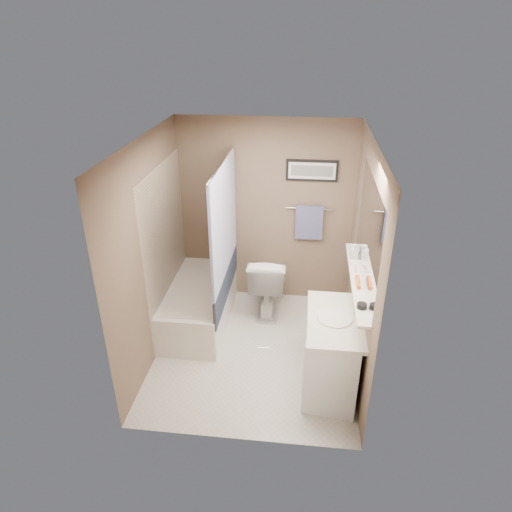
# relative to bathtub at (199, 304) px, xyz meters

# --- Properties ---
(ground) EXTENTS (2.50, 2.50, 0.00)m
(ground) POSITION_rel_bathtub_xyz_m (0.75, -0.51, -0.25)
(ground) COLOR silver
(ground) RESTS_ON ground
(ceiling) EXTENTS (2.20, 2.50, 0.04)m
(ceiling) POSITION_rel_bathtub_xyz_m (0.75, -0.51, 2.13)
(ceiling) COLOR white
(ceiling) RESTS_ON wall_back
(wall_back) EXTENTS (2.20, 0.04, 2.40)m
(wall_back) POSITION_rel_bathtub_xyz_m (0.75, 0.72, 0.95)
(wall_back) COLOR brown
(wall_back) RESTS_ON ground
(wall_front) EXTENTS (2.20, 0.04, 2.40)m
(wall_front) POSITION_rel_bathtub_xyz_m (0.75, -1.74, 0.95)
(wall_front) COLOR brown
(wall_front) RESTS_ON ground
(wall_left) EXTENTS (0.04, 2.50, 2.40)m
(wall_left) POSITION_rel_bathtub_xyz_m (-0.33, -0.51, 0.95)
(wall_left) COLOR brown
(wall_left) RESTS_ON ground
(wall_right) EXTENTS (0.04, 2.50, 2.40)m
(wall_right) POSITION_rel_bathtub_xyz_m (1.83, -0.51, 0.95)
(wall_right) COLOR brown
(wall_right) RESTS_ON ground
(tile_surround) EXTENTS (0.02, 1.55, 2.00)m
(tile_surround) POSITION_rel_bathtub_xyz_m (-0.34, -0.01, 0.75)
(tile_surround) COLOR tan
(tile_surround) RESTS_ON wall_left
(curtain_rod) EXTENTS (0.02, 1.55, 0.02)m
(curtain_rod) POSITION_rel_bathtub_xyz_m (0.35, -0.01, 1.80)
(curtain_rod) COLOR silver
(curtain_rod) RESTS_ON wall_left
(curtain_upper) EXTENTS (0.03, 1.45, 1.28)m
(curtain_upper) POSITION_rel_bathtub_xyz_m (0.35, -0.01, 1.15)
(curtain_upper) COLOR white
(curtain_upper) RESTS_ON curtain_rod
(curtain_lower) EXTENTS (0.03, 1.45, 0.36)m
(curtain_lower) POSITION_rel_bathtub_xyz_m (0.35, -0.01, 0.33)
(curtain_lower) COLOR #28344A
(curtain_lower) RESTS_ON curtain_rod
(mirror) EXTENTS (0.02, 1.60, 1.00)m
(mirror) POSITION_rel_bathtub_xyz_m (1.84, -0.66, 1.37)
(mirror) COLOR silver
(mirror) RESTS_ON wall_right
(shelf) EXTENTS (0.12, 1.60, 0.03)m
(shelf) POSITION_rel_bathtub_xyz_m (1.79, -0.66, 0.85)
(shelf) COLOR silver
(shelf) RESTS_ON wall_right
(towel_bar) EXTENTS (0.60, 0.02, 0.02)m
(towel_bar) POSITION_rel_bathtub_xyz_m (1.30, 0.71, 1.05)
(towel_bar) COLOR silver
(towel_bar) RESTS_ON wall_back
(towel) EXTENTS (0.34, 0.05, 0.44)m
(towel) POSITION_rel_bathtub_xyz_m (1.30, 0.69, 0.87)
(towel) COLOR #8084BA
(towel) RESTS_ON towel_bar
(art_frame) EXTENTS (0.62, 0.02, 0.26)m
(art_frame) POSITION_rel_bathtub_xyz_m (1.30, 0.72, 1.53)
(art_frame) COLOR black
(art_frame) RESTS_ON wall_back
(art_mat) EXTENTS (0.56, 0.00, 0.20)m
(art_mat) POSITION_rel_bathtub_xyz_m (1.30, 0.71, 1.53)
(art_mat) COLOR white
(art_mat) RESTS_ON art_frame
(art_image) EXTENTS (0.50, 0.00, 0.13)m
(art_image) POSITION_rel_bathtub_xyz_m (1.30, 0.71, 1.53)
(art_image) COLOR #595959
(art_image) RESTS_ON art_mat
(door) EXTENTS (0.80, 0.02, 2.00)m
(door) POSITION_rel_bathtub_xyz_m (1.30, -1.75, 0.75)
(door) COLOR silver
(door) RESTS_ON wall_front
(door_handle) EXTENTS (0.10, 0.02, 0.02)m
(door_handle) POSITION_rel_bathtub_xyz_m (0.97, -1.70, 0.75)
(door_handle) COLOR silver
(door_handle) RESTS_ON door
(bathtub) EXTENTS (0.70, 1.50, 0.50)m
(bathtub) POSITION_rel_bathtub_xyz_m (0.00, 0.00, 0.00)
(bathtub) COLOR white
(bathtub) RESTS_ON ground
(tub_rim) EXTENTS (0.56, 1.36, 0.02)m
(tub_rim) POSITION_rel_bathtub_xyz_m (-0.00, 0.00, 0.25)
(tub_rim) COLOR white
(tub_rim) RESTS_ON bathtub
(toilet) EXTENTS (0.46, 0.81, 0.82)m
(toilet) POSITION_rel_bathtub_xyz_m (0.83, 0.36, 0.16)
(toilet) COLOR white
(toilet) RESTS_ON ground
(vanity) EXTENTS (0.59, 0.95, 0.80)m
(vanity) POSITION_rel_bathtub_xyz_m (1.60, -0.97, 0.15)
(vanity) COLOR white
(vanity) RESTS_ON ground
(countertop) EXTENTS (0.54, 0.96, 0.04)m
(countertop) POSITION_rel_bathtub_xyz_m (1.59, -0.97, 0.57)
(countertop) COLOR silver
(countertop) RESTS_ON vanity
(sink_basin) EXTENTS (0.34, 0.34, 0.01)m
(sink_basin) POSITION_rel_bathtub_xyz_m (1.58, -0.97, 0.60)
(sink_basin) COLOR white
(sink_basin) RESTS_ON countertop
(faucet_spout) EXTENTS (0.02, 0.02, 0.10)m
(faucet_spout) POSITION_rel_bathtub_xyz_m (1.78, -0.97, 0.64)
(faucet_spout) COLOR silver
(faucet_spout) RESTS_ON countertop
(faucet_knob) EXTENTS (0.05, 0.05, 0.05)m
(faucet_knob) POSITION_rel_bathtub_xyz_m (1.78, -0.87, 0.62)
(faucet_knob) COLOR silver
(faucet_knob) RESTS_ON countertop
(candle_bowl_near) EXTENTS (0.09, 0.09, 0.04)m
(candle_bowl_near) POSITION_rel_bathtub_xyz_m (1.79, -1.18, 0.89)
(candle_bowl_near) COLOR black
(candle_bowl_near) RESTS_ON shelf
(hair_brush_front) EXTENTS (0.04, 0.22, 0.04)m
(hair_brush_front) POSITION_rel_bathtub_xyz_m (1.79, -0.76, 0.89)
(hair_brush_front) COLOR #DB581E
(hair_brush_front) RESTS_ON shelf
(pink_comb) EXTENTS (0.05, 0.16, 0.01)m
(pink_comb) POSITION_rel_bathtub_xyz_m (1.79, -0.45, 0.87)
(pink_comb) COLOR pink
(pink_comb) RESTS_ON shelf
(glass_jar) EXTENTS (0.08, 0.08, 0.10)m
(glass_jar) POSITION_rel_bathtub_xyz_m (1.79, -0.11, 0.92)
(glass_jar) COLOR silver
(glass_jar) RESTS_ON shelf
(soap_bottle) EXTENTS (0.08, 0.08, 0.17)m
(soap_bottle) POSITION_rel_bathtub_xyz_m (1.79, -0.22, 0.95)
(soap_bottle) COLOR #999999
(soap_bottle) RESTS_ON shelf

